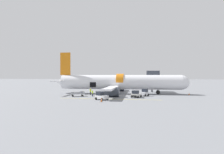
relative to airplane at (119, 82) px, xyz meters
name	(u,v)px	position (x,y,z in m)	size (l,w,h in m)	color
ground_plane	(118,95)	(0.21, -4.72, -3.18)	(500.00, 500.00, 0.00)	slate
apron_marking_line	(109,99)	(-0.85, -13.07, -3.18)	(22.66, 1.12, 0.01)	yellow
jet_bridge_stub	(152,77)	(9.72, 6.18, 1.61)	(3.71, 10.27, 6.54)	#4C4C51
airplane	(119,82)	(0.00, 0.00, 0.00)	(37.95, 33.48, 11.87)	silver
baggage_tug_lead	(101,96)	(-2.24, -14.63, -2.46)	(3.08, 2.81, 1.70)	white
baggage_tug_mid	(136,94)	(4.99, -9.18, -2.46)	(2.64, 3.57, 1.66)	silver
baggage_tug_rear	(144,93)	(7.02, -5.34, -2.45)	(2.53, 2.73, 1.78)	silver
baggage_cart_loading	(101,93)	(-4.03, -5.19, -2.61)	(3.72, 2.48, 1.13)	#999BA0
baggage_cart_queued	(78,94)	(-9.30, -8.48, -2.62)	(4.15, 2.64, 1.06)	#999BA0
ground_crew_loader_a	(90,91)	(-7.07, -4.40, -2.23)	(0.57, 0.59, 1.81)	#2D2D33
ground_crew_loader_b	(117,92)	(0.19, -4.97, -2.34)	(0.46, 0.56, 1.60)	#1E2338
ground_crew_driver	(93,93)	(-5.66, -8.05, -2.37)	(0.37, 0.54, 1.55)	#1E2338
safety_cone_nose	(189,94)	(18.89, -0.94, -2.91)	(0.53, 0.53, 0.60)	black
safety_cone_engine_left	(101,100)	(-1.59, -17.92, -2.82)	(0.45, 0.45, 0.77)	black
safety_cone_wingtip	(118,95)	(0.75, -8.61, -2.81)	(0.61, 0.61, 0.79)	black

